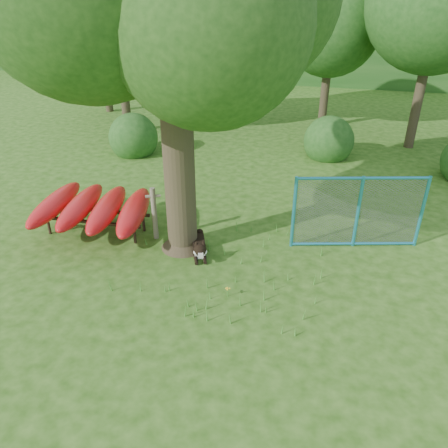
# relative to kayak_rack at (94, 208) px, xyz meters

# --- Properties ---
(ground) EXTENTS (80.00, 80.00, 0.00)m
(ground) POSITION_rel_kayak_rack_xyz_m (3.28, -1.71, -0.70)
(ground) COLOR #234D0F
(ground) RESTS_ON ground
(wooden_post) EXTENTS (0.36, 0.22, 1.35)m
(wooden_post) POSITION_rel_kayak_rack_xyz_m (1.56, 0.12, 0.02)
(wooden_post) COLOR #6A6150
(wooden_post) RESTS_ON ground
(kayak_rack) EXTENTS (3.20, 2.84, 0.91)m
(kayak_rack) POSITION_rel_kayak_rack_xyz_m (0.00, 0.00, 0.00)
(kayak_rack) COLOR black
(kayak_rack) RESTS_ON ground
(husky_dog) EXTENTS (0.66, 1.20, 0.55)m
(husky_dog) POSITION_rel_kayak_rack_xyz_m (2.83, -0.31, -0.50)
(husky_dog) COLOR black
(husky_dog) RESTS_ON ground
(fence_section) EXTENTS (2.97, 0.91, 2.98)m
(fence_section) POSITION_rel_kayak_rack_xyz_m (6.28, 1.04, 0.20)
(fence_section) COLOR teal
(fence_section) RESTS_ON ground
(wildflower_clump) EXTENTS (0.11, 0.11, 0.22)m
(wildflower_clump) POSITION_rel_kayak_rack_xyz_m (3.87, -1.67, -0.52)
(wildflower_clump) COLOR #4A902F
(wildflower_clump) RESTS_ON ground
(bg_tree_a) EXTENTS (4.40, 4.40, 6.70)m
(bg_tree_a) POSITION_rel_kayak_rack_xyz_m (-3.22, 8.29, 3.79)
(bg_tree_a) COLOR #332A1C
(bg_tree_a) RESTS_ON ground
(bg_tree_c) EXTENTS (4.00, 4.00, 6.12)m
(bg_tree_c) POSITION_rel_kayak_rack_xyz_m (4.78, 11.29, 3.41)
(bg_tree_c) COLOR #332A1C
(bg_tree_c) RESTS_ON ground
(bg_tree_d) EXTENTS (4.80, 4.80, 7.50)m
(bg_tree_d) POSITION_rel_kayak_rack_xyz_m (8.28, 9.29, 4.39)
(bg_tree_d) COLOR #332A1C
(bg_tree_d) RESTS_ON ground
(bg_tree_f) EXTENTS (3.60, 3.60, 5.55)m
(bg_tree_f) POSITION_rel_kayak_rack_xyz_m (-5.72, 11.29, 3.03)
(bg_tree_f) COLOR #332A1C
(bg_tree_f) RESTS_ON ground
(shrub_left) EXTENTS (1.80, 1.80, 1.80)m
(shrub_left) POSITION_rel_kayak_rack_xyz_m (-1.72, 5.79, -0.70)
(shrub_left) COLOR #1E4D19
(shrub_left) RESTS_ON ground
(shrub_mid) EXTENTS (1.80, 1.80, 1.80)m
(shrub_mid) POSITION_rel_kayak_rack_xyz_m (5.28, 7.29, -0.70)
(shrub_mid) COLOR #1E4D19
(shrub_mid) RESTS_ON ground
(wooded_hillside) EXTENTS (80.00, 12.00, 6.00)m
(wooded_hillside) POSITION_rel_kayak_rack_xyz_m (3.28, 26.29, 2.30)
(wooded_hillside) COLOR #1E4D19
(wooded_hillside) RESTS_ON ground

